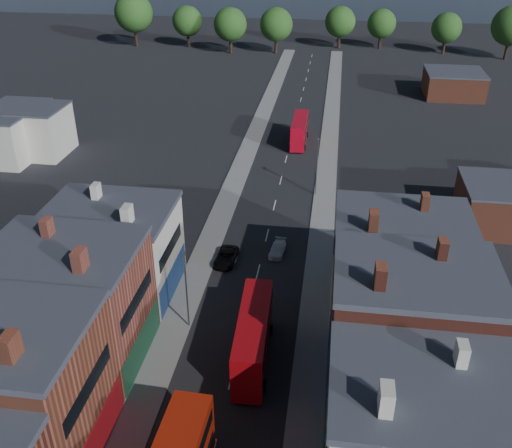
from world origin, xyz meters
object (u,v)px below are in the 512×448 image
(car_2, at_px, (226,257))
(bus_1, at_px, (253,337))
(car_3, at_px, (278,249))
(bus_2, at_px, (300,130))

(car_2, bearing_deg, bus_1, -67.70)
(bus_1, bearing_deg, car_3, 86.96)
(bus_2, bearing_deg, car_3, -89.58)
(bus_2, xyz_separation_m, car_3, (0.19, -35.04, -1.77))
(bus_2, xyz_separation_m, car_2, (-5.30, -37.67, -1.69))
(car_2, height_order, car_3, car_2)
(bus_2, height_order, car_2, bus_2)
(bus_1, xyz_separation_m, bus_2, (-0.00, 52.82, -0.23))
(bus_1, bearing_deg, car_2, 106.85)
(car_3, bearing_deg, bus_2, 95.52)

